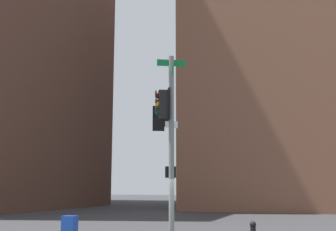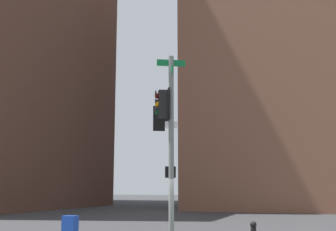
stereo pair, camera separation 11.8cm
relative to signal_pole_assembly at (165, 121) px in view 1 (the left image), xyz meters
name	(u,v)px [view 1 (the left image)]	position (x,y,z in m)	size (l,w,h in m)	color
signal_pole_assembly	(165,121)	(0.00, 0.00, 0.00)	(4.99, 2.85, 6.98)	slate
fire_hydrant	(253,231)	(1.94, -3.08, -4.35)	(0.34, 0.26, 0.87)	black
newspaper_box	(69,229)	(0.06, 4.18, -4.30)	(0.44, 0.56, 1.05)	#193FA5
building_brick_nearside	(0,32)	(20.48, 26.51, 14.31)	(25.57, 15.37, 38.27)	brown
building_brick_midblock	(286,59)	(34.49, -3.09, 12.30)	(23.94, 19.71, 34.24)	brown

